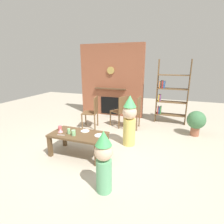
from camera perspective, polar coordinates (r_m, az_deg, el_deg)
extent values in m
plane|color=#BCB29E|center=(3.87, -4.18, -12.15)|extent=(12.00, 12.00, 0.00)
cube|color=#935138|center=(6.10, -0.18, 10.08)|extent=(2.20, 0.18, 2.40)
cube|color=black|center=(6.16, -0.49, 2.10)|extent=(0.70, 0.02, 0.60)
cube|color=brown|center=(6.00, -0.63, 7.58)|extent=(1.10, 0.10, 0.04)
cylinder|color=tan|center=(5.96, -0.44, 13.32)|extent=(0.24, 0.04, 0.24)
cube|color=brown|center=(5.60, 14.40, 6.49)|extent=(0.02, 0.28, 1.90)
cube|color=brown|center=(5.59, 23.43, 5.67)|extent=(0.02, 0.28, 1.90)
cube|color=brown|center=(5.73, 18.30, -0.80)|extent=(0.86, 0.28, 0.02)
cube|color=brown|center=(5.64, 18.65, 3.10)|extent=(0.86, 0.28, 0.02)
cube|color=brown|center=(5.57, 19.01, 7.11)|extent=(0.86, 0.28, 0.02)
cube|color=brown|center=(5.53, 19.39, 11.21)|extent=(0.86, 0.28, 0.02)
cube|color=#B23333|center=(5.72, 14.64, 0.71)|extent=(0.03, 0.20, 0.22)
cube|color=#3359A5|center=(5.71, 15.07, 0.59)|extent=(0.03, 0.20, 0.21)
cube|color=#3F8C4C|center=(5.71, 15.48, 0.69)|extent=(0.03, 0.20, 0.23)
cube|color=gold|center=(5.63, 14.97, 4.51)|extent=(0.04, 0.20, 0.20)
cube|color=#8C4C99|center=(5.63, 15.36, 4.48)|extent=(0.03, 0.20, 0.20)
cube|color=#D87F3F|center=(5.57, 15.24, 8.55)|extent=(0.03, 0.20, 0.20)
cube|color=#4C4C51|center=(5.56, 15.68, 8.68)|extent=(0.02, 0.20, 0.23)
cube|color=#B23333|center=(5.56, 16.07, 8.60)|extent=(0.03, 0.20, 0.22)
cube|color=#3359A5|center=(5.56, 16.63, 8.50)|extent=(0.04, 0.20, 0.21)
cube|color=brown|center=(3.56, -10.86, -7.18)|extent=(1.10, 0.58, 0.04)
cube|color=brown|center=(3.75, -19.42, -10.48)|extent=(0.07, 0.07, 0.42)
cube|color=brown|center=(3.25, -4.95, -13.77)|extent=(0.07, 0.07, 0.42)
cube|color=brown|center=(4.10, -15.13, -7.79)|extent=(0.07, 0.07, 0.42)
cube|color=brown|center=(3.65, -1.71, -10.22)|extent=(0.07, 0.07, 0.42)
cylinder|color=#E5666B|center=(3.82, -16.51, -4.94)|extent=(0.08, 0.08, 0.09)
cylinder|color=#8CD18C|center=(3.57, -13.81, -6.06)|extent=(0.06, 0.06, 0.11)
cylinder|color=#8CD18C|center=(3.47, -12.35, -6.61)|extent=(0.08, 0.08, 0.11)
cylinder|color=white|center=(3.64, -8.71, -6.10)|extent=(0.18, 0.18, 0.01)
cylinder|color=white|center=(3.40, -4.10, -7.56)|extent=(0.19, 0.19, 0.01)
cone|color=pink|center=(3.69, -16.37, -5.77)|extent=(0.10, 0.10, 0.07)
cube|color=silver|center=(3.56, -16.21, -7.16)|extent=(0.15, 0.04, 0.01)
cylinder|color=#66B27F|center=(2.68, -2.60, -19.88)|extent=(0.22, 0.22, 0.50)
sphere|color=beige|center=(2.47, -2.71, -12.71)|extent=(0.26, 0.26, 0.26)
cone|color=#4CB766|center=(2.38, -2.78, -8.43)|extent=(0.23, 0.23, 0.21)
cylinder|color=#E0CC66|center=(3.99, 5.56, -6.45)|extent=(0.27, 0.27, 0.61)
sphere|color=beige|center=(3.84, 5.74, -0.07)|extent=(0.31, 0.31, 0.31)
cone|color=#4CB766|center=(3.78, 5.84, 3.51)|extent=(0.28, 0.28, 0.25)
cube|color=brown|center=(4.99, -7.21, -0.24)|extent=(0.47, 0.47, 0.02)
cube|color=brown|center=(4.89, -5.21, 2.33)|extent=(0.11, 0.40, 0.45)
cylinder|color=brown|center=(5.27, -8.52, -1.98)|extent=(0.04, 0.04, 0.43)
cylinder|color=brown|center=(4.95, -9.67, -3.24)|extent=(0.04, 0.04, 0.43)
cylinder|color=brown|center=(5.18, -4.69, -2.16)|extent=(0.04, 0.04, 0.43)
cylinder|color=brown|center=(4.85, -5.60, -3.46)|extent=(0.04, 0.04, 0.43)
cube|color=brown|center=(5.11, 2.34, 0.25)|extent=(0.54, 0.54, 0.02)
cube|color=brown|center=(4.93, 3.86, 2.45)|extent=(0.22, 0.36, 0.45)
cylinder|color=brown|center=(5.42, 2.38, -1.32)|extent=(0.04, 0.04, 0.43)
cylinder|color=brown|center=(5.19, -0.50, -2.09)|extent=(0.04, 0.04, 0.43)
cylinder|color=brown|center=(5.18, 5.13, -2.19)|extent=(0.04, 0.04, 0.43)
cylinder|color=brown|center=(4.94, 2.24, -3.06)|extent=(0.04, 0.04, 0.43)
cube|color=brown|center=(4.96, 6.48, -0.32)|extent=(0.40, 0.40, 0.02)
cube|color=brown|center=(4.86, 8.69, 2.13)|extent=(0.03, 0.40, 0.45)
cylinder|color=brown|center=(5.23, 4.95, -1.99)|extent=(0.04, 0.04, 0.43)
cylinder|color=brown|center=(4.90, 3.87, -3.20)|extent=(0.04, 0.04, 0.43)
cylinder|color=brown|center=(5.16, 8.81, -2.38)|extent=(0.04, 0.04, 0.43)
cylinder|color=brown|center=(4.83, 7.99, -3.65)|extent=(0.04, 0.04, 0.43)
cylinder|color=#9E5B42|center=(4.99, 25.22, -5.66)|extent=(0.21, 0.21, 0.23)
sphere|color=#417649|center=(4.89, 25.64, -2.32)|extent=(0.45, 0.45, 0.45)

